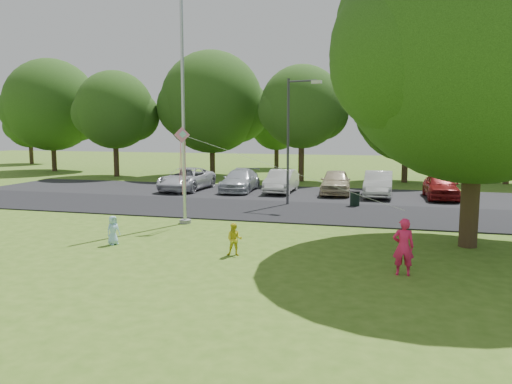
% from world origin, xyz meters
% --- Properties ---
extents(ground, '(120.00, 120.00, 0.00)m').
position_xyz_m(ground, '(0.00, 0.00, 0.00)').
color(ground, '#42681B').
rests_on(ground, ground).
extents(park_road, '(60.00, 6.00, 0.06)m').
position_xyz_m(park_road, '(0.00, 9.00, 0.03)').
color(park_road, black).
rests_on(park_road, ground).
extents(parking_strip, '(42.00, 7.00, 0.06)m').
position_xyz_m(parking_strip, '(0.00, 15.50, 0.03)').
color(parking_strip, black).
rests_on(parking_strip, ground).
extents(flagpole, '(0.50, 0.50, 10.00)m').
position_xyz_m(flagpole, '(-3.50, 5.00, 4.17)').
color(flagpole, '#B7BABF').
rests_on(flagpole, ground).
extents(street_lamp, '(1.83, 0.58, 6.59)m').
position_xyz_m(street_lamp, '(0.01, 11.00, 3.96)').
color(street_lamp, '#3F3F44').
rests_on(street_lamp, ground).
extents(trash_can, '(0.52, 0.52, 0.82)m').
position_xyz_m(trash_can, '(3.24, 11.38, 0.41)').
color(trash_can, black).
rests_on(trash_can, ground).
extents(big_tree, '(10.02, 9.53, 11.73)m').
position_xyz_m(big_tree, '(7.53, 3.55, 6.71)').
color(big_tree, '#332316').
rests_on(big_tree, ground).
extents(tree_row, '(64.35, 11.94, 10.88)m').
position_xyz_m(tree_row, '(1.59, 24.23, 5.71)').
color(tree_row, '#332316').
rests_on(tree_row, ground).
extents(horizon_trees, '(77.46, 7.20, 7.02)m').
position_xyz_m(horizon_trees, '(4.06, 33.88, 4.30)').
color(horizon_trees, '#332316').
rests_on(horizon_trees, ground).
extents(parked_cars, '(17.70, 5.40, 1.48)m').
position_xyz_m(parked_cars, '(-0.78, 15.45, 0.78)').
color(parked_cars, silver).
rests_on(parked_cars, ground).
extents(woman, '(0.62, 0.43, 1.62)m').
position_xyz_m(woman, '(5.36, -0.46, 0.81)').
color(woman, '#EE1F57').
rests_on(woman, ground).
extents(child_yellow, '(0.57, 0.48, 1.06)m').
position_xyz_m(child_yellow, '(0.18, 0.36, 0.53)').
color(child_yellow, yellow).
rests_on(child_yellow, ground).
extents(child_blue, '(0.50, 0.59, 1.03)m').
position_xyz_m(child_blue, '(-4.40, 0.72, 0.51)').
color(child_blue, '#A6D9FF').
rests_on(child_blue, ground).
extents(kite, '(8.84, 4.85, 2.77)m').
position_xyz_m(kite, '(-2.93, 3.97, 3.33)').
color(kite, pink).
rests_on(kite, ground).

